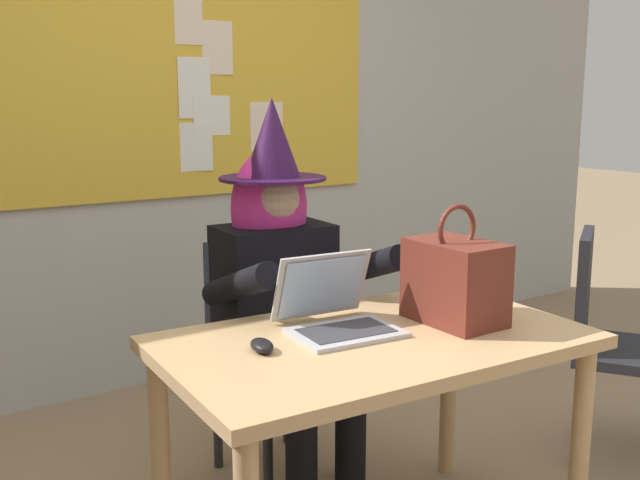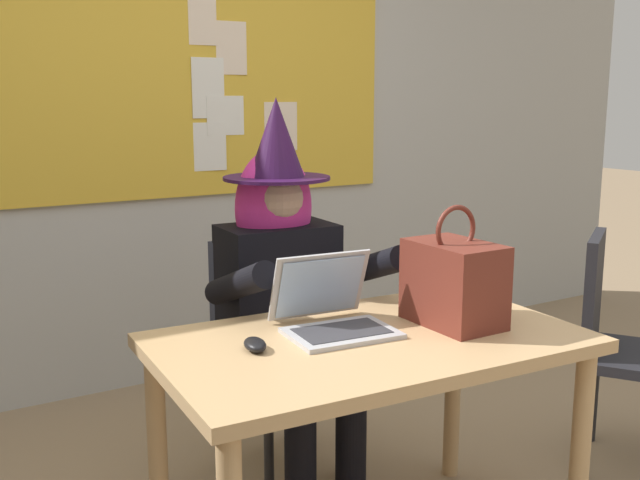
# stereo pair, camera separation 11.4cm
# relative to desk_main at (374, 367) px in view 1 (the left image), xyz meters

# --- Properties ---
(wall_back_bulletin) EXTENTS (6.52, 2.01, 2.91)m
(wall_back_bulletin) POSITION_rel_desk_main_xyz_m (0.06, 1.83, 0.83)
(wall_back_bulletin) COLOR #B2B2AD
(wall_back_bulletin) RESTS_ON ground
(desk_main) EXTENTS (1.30, 0.81, 0.74)m
(desk_main) POSITION_rel_desk_main_xyz_m (0.00, 0.00, 0.00)
(desk_main) COLOR tan
(desk_main) RESTS_ON ground
(chair_at_desk) EXTENTS (0.46, 0.46, 0.90)m
(chair_at_desk) POSITION_rel_desk_main_xyz_m (0.04, 0.73, -0.13)
(chair_at_desk) COLOR #2D3347
(chair_at_desk) RESTS_ON ground
(person_costumed) EXTENTS (0.61, 0.67, 1.44)m
(person_costumed) POSITION_rel_desk_main_xyz_m (0.04, 0.61, 0.15)
(person_costumed) COLOR black
(person_costumed) RESTS_ON ground
(laptop) EXTENTS (0.35, 0.34, 0.23)m
(laptop) POSITION_rel_desk_main_xyz_m (-0.06, 0.11, 0.15)
(laptop) COLOR #B7B7BC
(laptop) RESTS_ON desk_main
(computer_mouse) EXTENTS (0.08, 0.11, 0.03)m
(computer_mouse) POSITION_rel_desk_main_xyz_m (-0.35, 0.07, 0.11)
(computer_mouse) COLOR black
(computer_mouse) RESTS_ON desk_main
(handbag) EXTENTS (0.20, 0.30, 0.38)m
(handbag) POSITION_rel_desk_main_xyz_m (0.30, -0.03, 0.23)
(handbag) COLOR maroon
(handbag) RESTS_ON desk_main
(chair_extra_corner) EXTENTS (0.58, 0.58, 0.92)m
(chair_extra_corner) POSITION_rel_desk_main_xyz_m (1.20, 0.01, -0.12)
(chair_extra_corner) COLOR black
(chair_extra_corner) RESTS_ON ground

